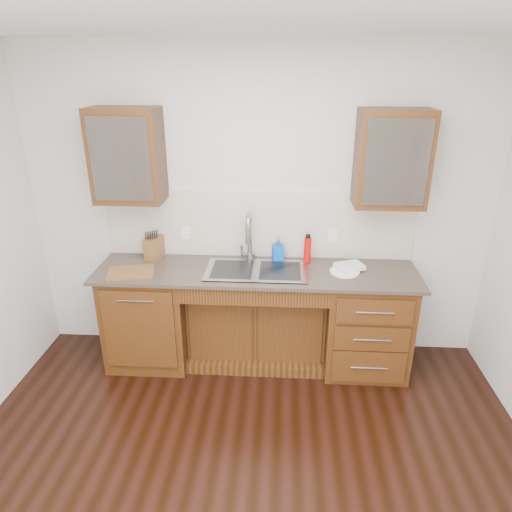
# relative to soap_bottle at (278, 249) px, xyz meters

# --- Properties ---
(ground) EXTENTS (4.00, 3.50, 0.10)m
(ground) POSITION_rel_soap_bottle_xyz_m (-0.18, -1.66, -1.06)
(ground) COLOR black
(wall_back) EXTENTS (4.00, 0.10, 2.70)m
(wall_back) POSITION_rel_soap_bottle_xyz_m (-0.18, 0.14, 0.34)
(wall_back) COLOR silver
(wall_back) RESTS_ON ground
(base_cabinet_left) EXTENTS (0.70, 0.62, 0.88)m
(base_cabinet_left) POSITION_rel_soap_bottle_xyz_m (-1.13, -0.22, -0.57)
(base_cabinet_left) COLOR #593014
(base_cabinet_left) RESTS_ON ground
(base_cabinet_center) EXTENTS (1.20, 0.44, 0.70)m
(base_cabinet_center) POSITION_rel_soap_bottle_xyz_m (-0.18, -0.13, -0.66)
(base_cabinet_center) COLOR #593014
(base_cabinet_center) RESTS_ON ground
(base_cabinet_right) EXTENTS (0.70, 0.62, 0.88)m
(base_cabinet_right) POSITION_rel_soap_bottle_xyz_m (0.77, -0.22, -0.57)
(base_cabinet_right) COLOR #593014
(base_cabinet_right) RESTS_ON ground
(countertop) EXTENTS (2.70, 0.65, 0.03)m
(countertop) POSITION_rel_soap_bottle_xyz_m (-0.18, -0.24, -0.12)
(countertop) COLOR #84705B
(countertop) RESTS_ON base_cabinet_left
(backsplash) EXTENTS (2.70, 0.02, 0.59)m
(backsplash) POSITION_rel_soap_bottle_xyz_m (-0.18, 0.08, 0.19)
(backsplash) COLOR beige
(backsplash) RESTS_ON wall_back
(sink) EXTENTS (0.84, 0.46, 0.19)m
(sink) POSITION_rel_soap_bottle_xyz_m (-0.18, -0.25, -0.19)
(sink) COLOR #9E9EA5
(sink) RESTS_ON countertop
(faucet) EXTENTS (0.04, 0.04, 0.40)m
(faucet) POSITION_rel_soap_bottle_xyz_m (-0.25, -0.02, 0.10)
(faucet) COLOR #999993
(faucet) RESTS_ON countertop
(filter_tap) EXTENTS (0.02, 0.02, 0.24)m
(filter_tap) POSITION_rel_soap_bottle_xyz_m (0.00, -0.01, 0.02)
(filter_tap) COLOR #999993
(filter_tap) RESTS_ON countertop
(upper_cabinet_left) EXTENTS (0.55, 0.34, 0.75)m
(upper_cabinet_left) POSITION_rel_soap_bottle_xyz_m (-1.23, -0.08, 0.81)
(upper_cabinet_left) COLOR #593014
(upper_cabinet_left) RESTS_ON wall_back
(upper_cabinet_right) EXTENTS (0.55, 0.34, 0.75)m
(upper_cabinet_right) POSITION_rel_soap_bottle_xyz_m (0.87, -0.08, 0.81)
(upper_cabinet_right) COLOR #593014
(upper_cabinet_right) RESTS_ON wall_back
(outlet_left) EXTENTS (0.08, 0.01, 0.12)m
(outlet_left) POSITION_rel_soap_bottle_xyz_m (-0.83, 0.06, 0.11)
(outlet_left) COLOR white
(outlet_left) RESTS_ON backsplash
(outlet_right) EXTENTS (0.08, 0.01, 0.12)m
(outlet_right) POSITION_rel_soap_bottle_xyz_m (0.47, 0.06, 0.11)
(outlet_right) COLOR white
(outlet_right) RESTS_ON backsplash
(soap_bottle) EXTENTS (0.11, 0.11, 0.20)m
(soap_bottle) POSITION_rel_soap_bottle_xyz_m (0.00, 0.00, 0.00)
(soap_bottle) COLOR blue
(soap_bottle) RESTS_ON countertop
(water_bottle) EXTENTS (0.07, 0.07, 0.23)m
(water_bottle) POSITION_rel_soap_bottle_xyz_m (0.25, -0.05, 0.02)
(water_bottle) COLOR red
(water_bottle) RESTS_ON countertop
(plate) EXTENTS (0.33, 0.33, 0.01)m
(plate) POSITION_rel_soap_bottle_xyz_m (0.56, -0.24, -0.09)
(plate) COLOR white
(plate) RESTS_ON countertop
(dish_towel) EXTENTS (0.27, 0.23, 0.04)m
(dish_towel) POSITION_rel_soap_bottle_xyz_m (0.60, -0.18, -0.07)
(dish_towel) COLOR white
(dish_towel) RESTS_ON plate
(knife_block) EXTENTS (0.15, 0.20, 0.20)m
(knife_block) POSITION_rel_soap_bottle_xyz_m (-1.10, -0.03, -0.00)
(knife_block) COLOR olive
(knife_block) RESTS_ON countertop
(cutting_board) EXTENTS (0.43, 0.34, 0.02)m
(cutting_board) POSITION_rel_soap_bottle_xyz_m (-1.21, -0.36, -0.09)
(cutting_board) COLOR brown
(cutting_board) RESTS_ON countertop
(cup_left_a) EXTENTS (0.15, 0.15, 0.10)m
(cup_left_a) POSITION_rel_soap_bottle_xyz_m (-1.34, -0.08, 0.76)
(cup_left_a) COLOR silver
(cup_left_a) RESTS_ON upper_cabinet_left
(cup_left_b) EXTENTS (0.12, 0.12, 0.08)m
(cup_left_b) POSITION_rel_soap_bottle_xyz_m (-1.17, -0.08, 0.76)
(cup_left_b) COLOR white
(cup_left_b) RESTS_ON upper_cabinet_left
(cup_right_a) EXTENTS (0.16, 0.16, 0.09)m
(cup_right_a) POSITION_rel_soap_bottle_xyz_m (0.77, -0.08, 0.76)
(cup_right_a) COLOR silver
(cup_right_a) RESTS_ON upper_cabinet_right
(cup_right_b) EXTENTS (0.12, 0.12, 0.10)m
(cup_right_b) POSITION_rel_soap_bottle_xyz_m (1.00, -0.08, 0.76)
(cup_right_b) COLOR white
(cup_right_b) RESTS_ON upper_cabinet_right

